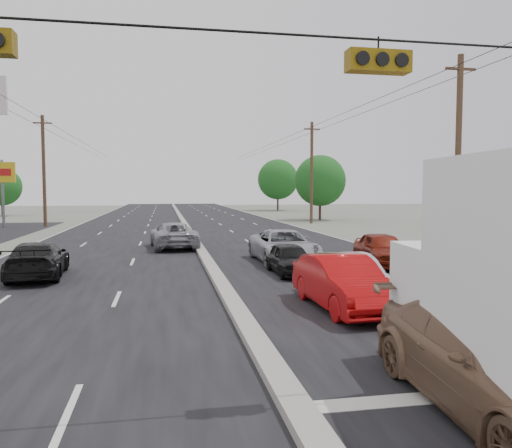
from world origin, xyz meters
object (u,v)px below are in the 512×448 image
Objects in this scene: queue_car_b at (349,279)px; queue_car_e at (382,250)px; queue_car_c at (284,247)px; oncoming_near at (38,260)px; utility_pole_right_b at (458,155)px; utility_pole_left_c at (44,170)px; utility_pole_right_c at (312,172)px; tree_right_far at (278,179)px; tree_left_far at (2,187)px; red_sedan at (343,283)px; pole_sign_far at (2,178)px; tan_sedan at (498,362)px; oncoming_far at (174,235)px; queue_car_a at (290,259)px; tree_right_mid at (320,181)px.

queue_car_b is 1.00× the size of queue_car_e.
queue_car_b is at bearing -115.67° from queue_car_e.
queue_car_c is 1.13× the size of oncoming_near.
utility_pole_right_b reaches higher than queue_car_b.
utility_pole_right_c is at bearing 0.00° from utility_pole_left_c.
tree_left_far is at bearing -165.26° from tree_right_far.
utility_pole_right_b is at bearing 42.45° from red_sedan.
pole_sign_far is 1.11× the size of tan_sedan.
utility_pole_left_c is 22.22m from oncoming_far.
oncoming_far is at bearing 107.10° from queue_car_b.
pole_sign_far is 29.35m from oncoming_near.
utility_pole_right_c is 2.32× the size of queue_car_b.
utility_pole_right_c is (0.00, 25.00, 0.00)m from utility_pole_right_b.
utility_pole_right_b is at bearing 42.87° from queue_car_b.
pole_sign_far is 1.67× the size of queue_car_a.
utility_pole_left_c is at bearing 117.60° from queue_car_a.
tree_left_far reaches higher than pole_sign_far.
queue_car_b is 11.88m from oncoming_near.
queue_car_a is at bearing -109.66° from tree_right_mid.
queue_car_e is (-8.47, -57.22, -4.22)m from tree_right_far.
red_sedan is (-12.00, -39.51, -3.58)m from tree_right_mid.
red_sedan is at bearing -106.90° from tree_right_mid.
utility_pole_right_c reaches higher than queue_car_b.
queue_car_e reaches higher than queue_car_a.
utility_pole_right_c reaches higher than oncoming_far.
utility_pole_right_c is 1.85× the size of tan_sedan.
queue_car_b is at bearing 56.52° from red_sedan.
tree_left_far is 66.11m from tan_sedan.
tree_right_mid is at bearing -92.29° from tree_right_far.
utility_pole_right_c reaches higher than red_sedan.
queue_car_a is at bearing -159.35° from utility_pole_right_b.
utility_pole_left_c reaches higher than oncoming_near.
tree_left_far is 39.93m from tree_right_mid.
queue_car_c is (19.50, -25.43, -3.66)m from pole_sign_far.
utility_pole_right_c is 1.23× the size of tree_right_far.
utility_pole_right_b is at bearing -176.95° from oncoming_near.
queue_car_e is (4.03, 6.46, 0.03)m from queue_car_b.
utility_pole_right_c is at bearing -129.45° from oncoming_near.
tree_right_far is at bearing 43.15° from pole_sign_far.
utility_pole_right_b is at bearing 1.65° from queue_car_c.
queue_car_e is at bearing 55.56° from red_sedan.
queue_car_e is at bearing 131.95° from oncoming_far.
queue_car_e is at bearing -155.95° from utility_pole_right_b.
queue_car_e is (20.03, -27.22, -4.37)m from utility_pole_left_c.
utility_pole_right_c reaches higher than tree_right_far.
oncoming_far is at bearing 125.15° from queue_car_c.
tan_sedan reaches higher than queue_car_e.
utility_pole_right_c is 1.86× the size of queue_car_c.
tan_sedan is at bearing -67.76° from tree_left_far.
oncoming_far is at bearing -125.57° from oncoming_near.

